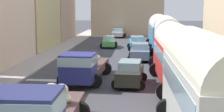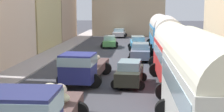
{
  "view_description": "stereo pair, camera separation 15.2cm",
  "coord_description": "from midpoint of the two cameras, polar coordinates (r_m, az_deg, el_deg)",
  "views": [
    {
      "loc": [
        2.08,
        -5.58,
        5.27
      ],
      "look_at": [
        0.0,
        19.31,
        1.36
      ],
      "focal_mm": 52.97,
      "sensor_mm": 36.0,
      "label": 1
    },
    {
      "loc": [
        2.24,
        -5.56,
        5.27
      ],
      "look_at": [
        0.0,
        19.31,
        1.36
      ],
      "focal_mm": 52.97,
      "sensor_mm": 36.0,
      "label": 2
    }
  ],
  "objects": [
    {
      "name": "car_4",
      "position": [
        38.83,
        4.23,
        2.26
      ],
      "size": [
        2.44,
        4.45,
        1.6
      ],
      "color": "#4096CB",
      "rests_on": "ground"
    },
    {
      "name": "building_left_4",
      "position": [
        50.68,
        -9.88,
        7.08
      ],
      "size": [
        4.21,
        10.21,
        7.57
      ],
      "color": "tan",
      "rests_on": "ground"
    },
    {
      "name": "sidewalk_right",
      "position": [
        33.37,
        13.5,
        -0.32
      ],
      "size": [
        2.5,
        70.0,
        0.14
      ],
      "primitive_type": "cube",
      "color": "gray",
      "rests_on": "ground"
    },
    {
      "name": "car_0",
      "position": [
        40.99,
        -0.67,
        2.53
      ],
      "size": [
        2.29,
        3.92,
        1.45
      ],
      "color": "#549C4F",
      "rests_on": "ground"
    },
    {
      "name": "ground_plane",
      "position": [
        33.06,
        0.98,
        -0.28
      ],
      "size": [
        154.0,
        154.0,
        0.0
      ],
      "primitive_type": "plane",
      "color": "#3F3F46"
    },
    {
      "name": "parked_bus_2",
      "position": [
        30.31,
        9.4,
        3.18
      ],
      "size": [
        3.49,
        8.9,
        4.18
      ],
      "color": "teal",
      "rests_on": "ground"
    },
    {
      "name": "car_1",
      "position": [
        53.51,
        1.0,
        4.02
      ],
      "size": [
        2.45,
        3.93,
        1.43
      ],
      "color": "silver",
      "rests_on": "ground"
    },
    {
      "name": "sidewalk_left",
      "position": [
        34.3,
        -11.2,
        -0.0
      ],
      "size": [
        2.5,
        70.0,
        0.14
      ],
      "primitive_type": "cube",
      "color": "#ADA5A5",
      "rests_on": "ground"
    },
    {
      "name": "parked_bus_0",
      "position": [
        12.65,
        15.83,
        -4.74
      ],
      "size": [
        3.44,
        8.57,
        4.26
      ],
      "color": "silver",
      "rests_on": "ground"
    },
    {
      "name": "car_3",
      "position": [
        31.69,
        4.75,
        0.78
      ],
      "size": [
        2.42,
        4.14,
        1.63
      ],
      "color": "slate",
      "rests_on": "ground"
    },
    {
      "name": "building_left_3",
      "position": [
        40.75,
        -14.69,
        7.54
      ],
      "size": [
        6.24,
        10.36,
        8.97
      ],
      "color": "tan",
      "rests_on": "ground"
    },
    {
      "name": "parked_bus_1",
      "position": [
        21.43,
        11.27,
        0.46
      ],
      "size": [
        3.56,
        9.91,
        4.0
      ],
      "color": "red",
      "rests_on": "ground"
    },
    {
      "name": "car_2",
      "position": [
        21.79,
        2.93,
        -2.94
      ],
      "size": [
        2.32,
        3.93,
        1.62
      ],
      "color": "#27291F",
      "rests_on": "ground"
    },
    {
      "name": "parked_bus_3",
      "position": [
        39.26,
        8.36,
        4.38
      ],
      "size": [
        3.5,
        9.44,
        4.08
      ],
      "color": "#3884BC",
      "rests_on": "ground"
    },
    {
      "name": "cargo_truck_1",
      "position": [
        22.29,
        -5.12,
        -1.74
      ],
      "size": [
        3.18,
        7.16,
        2.22
      ],
      "color": "navy",
      "rests_on": "ground"
    }
  ]
}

